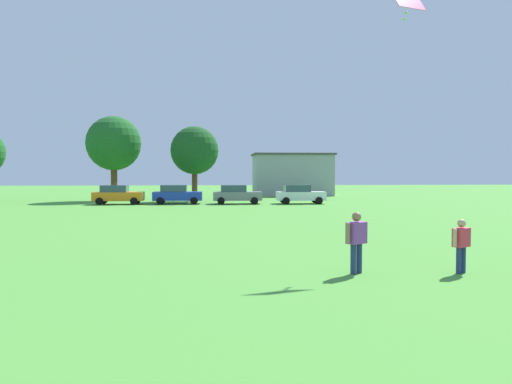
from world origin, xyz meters
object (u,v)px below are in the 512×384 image
kite (408,1)px  tree_far_right (194,151)px  adult_bystander (356,237)px  bystander_midfield (461,241)px  parked_car_white_3 (300,194)px  parked_car_blue_1 (177,194)px  parked_car_gray_2 (236,194)px  parked_car_orange_0 (118,195)px  tree_center (114,144)px

kite → tree_far_right: kite is taller
adult_bystander → bystander_midfield: (2.91, -0.20, -0.12)m
parked_car_white_3 → parked_car_blue_1: bearing=176.9°
parked_car_gray_2 → tree_far_right: bearing=128.2°
parked_car_orange_0 → parked_car_blue_1: same height
parked_car_orange_0 → tree_far_right: tree_far_right is taller
adult_bystander → parked_car_white_3: bearing=49.1°
bystander_midfield → tree_center: 41.13m
adult_bystander → kite: size_ratio=1.29×
kite → tree_center: kite is taller
adult_bystander → bystander_midfield: adult_bystander is taller
kite → parked_car_blue_1: size_ratio=0.31×
bystander_midfield → tree_far_right: bearing=-107.5°
adult_bystander → parked_car_gray_2: size_ratio=0.40×
parked_car_gray_2 → parked_car_orange_0: bearing=178.2°
parked_car_gray_2 → parked_car_white_3: bearing=-2.4°
parked_car_orange_0 → tree_center: bearing=103.8°
parked_car_gray_2 → tree_center: 14.16m
adult_bystander → bystander_midfield: bearing=-37.9°
bystander_midfield → tree_center: (-16.70, 37.29, 4.75)m
tree_center → tree_far_right: tree_center is taller
parked_car_orange_0 → parked_car_white_3: size_ratio=1.00×
adult_bystander → parked_car_gray_2: 31.06m
parked_car_blue_1 → parked_car_gray_2: 5.29m
parked_car_gray_2 → tree_center: size_ratio=0.51×
parked_car_orange_0 → parked_car_blue_1: size_ratio=1.00×
bystander_midfield → parked_car_orange_0: (-15.28, 31.52, -0.04)m
parked_car_orange_0 → tree_far_right: bearing=35.0°
parked_car_blue_1 → parked_car_white_3: (10.96, -0.59, 0.00)m
parked_car_blue_1 → parked_car_white_3: same height
parked_car_orange_0 → bystander_midfield: bearing=-64.1°
bystander_midfield → kite: 8.91m
tree_center → adult_bystander: bearing=-69.6°
parked_car_white_3 → tree_far_right: bearing=151.6°
tree_far_right → adult_bystander: bearing=-80.8°
tree_center → parked_car_blue_1: bearing=-41.1°
bystander_midfield → tree_center: bearing=-96.9°
adult_bystander → parked_car_blue_1: 32.17m
adult_bystander → parked_car_white_3: (3.74, 30.76, -0.16)m
tree_far_right → parked_car_gray_2: bearing=-51.8°
parked_car_white_3 → tree_center: (-17.54, 6.33, 4.79)m
kite → tree_center: 37.30m
tree_center → tree_far_right: 8.09m
parked_car_orange_0 → parked_car_white_3: (16.12, -0.56, 0.00)m
parked_car_blue_1 → tree_center: (-6.57, 5.74, 4.79)m
bystander_midfield → kite: size_ratio=1.14×
kite → tree_center: size_ratio=0.16×
parked_car_orange_0 → parked_car_blue_1: (5.16, 0.03, 0.00)m
tree_far_right → parked_car_blue_1: bearing=-107.1°
parked_car_gray_2 → tree_far_right: 7.48m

